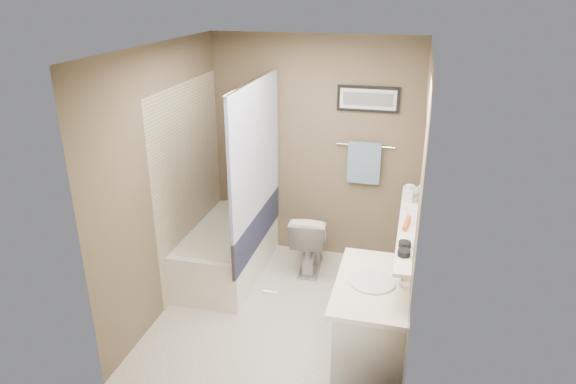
% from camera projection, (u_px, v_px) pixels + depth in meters
% --- Properties ---
extents(ground, '(2.50, 2.50, 0.00)m').
position_uv_depth(ground, '(284.00, 311.00, 4.80)').
color(ground, silver).
rests_on(ground, ground).
extents(ceiling, '(2.20, 2.50, 0.04)m').
position_uv_depth(ceiling, '(283.00, 50.00, 3.90)').
color(ceiling, silver).
rests_on(ceiling, wall_back).
extents(wall_back, '(2.20, 0.04, 2.40)m').
position_uv_depth(wall_back, '(313.00, 151.00, 5.45)').
color(wall_back, brown).
rests_on(wall_back, ground).
extents(wall_front, '(2.20, 0.04, 2.40)m').
position_uv_depth(wall_front, '(234.00, 264.00, 3.24)').
color(wall_front, brown).
rests_on(wall_front, ground).
extents(wall_left, '(0.04, 2.50, 2.40)m').
position_uv_depth(wall_left, '(167.00, 182.00, 4.59)').
color(wall_left, brown).
rests_on(wall_left, ground).
extents(wall_right, '(0.04, 2.50, 2.40)m').
position_uv_depth(wall_right, '(414.00, 206.00, 4.10)').
color(wall_right, brown).
rests_on(wall_right, ground).
extents(tile_surround, '(0.02, 1.55, 2.00)m').
position_uv_depth(tile_surround, '(191.00, 183.00, 5.12)').
color(tile_surround, '#C5B795').
rests_on(tile_surround, wall_left).
extents(curtain_rod, '(0.02, 1.55, 0.02)m').
position_uv_depth(curtain_rod, '(254.00, 80.00, 4.57)').
color(curtain_rod, silver).
rests_on(curtain_rod, wall_left).
extents(curtain_upper, '(0.03, 1.45, 1.28)m').
position_uv_depth(curtain_upper, '(256.00, 150.00, 4.81)').
color(curtain_upper, white).
rests_on(curtain_upper, curtain_rod).
extents(curtain_lower, '(0.03, 1.45, 0.36)m').
position_uv_depth(curtain_lower, '(258.00, 228.00, 5.12)').
color(curtain_lower, '#242844').
rests_on(curtain_lower, curtain_rod).
extents(mirror, '(0.02, 1.60, 1.00)m').
position_uv_depth(mirror, '(420.00, 162.00, 3.81)').
color(mirror, silver).
rests_on(mirror, wall_right).
extents(shelf, '(0.12, 1.60, 0.03)m').
position_uv_depth(shelf, '(407.00, 224.00, 4.01)').
color(shelf, silver).
rests_on(shelf, wall_right).
extents(towel_bar, '(0.60, 0.02, 0.02)m').
position_uv_depth(towel_bar, '(365.00, 146.00, 5.27)').
color(towel_bar, silver).
rests_on(towel_bar, wall_back).
extents(towel, '(0.34, 0.05, 0.44)m').
position_uv_depth(towel, '(364.00, 163.00, 5.32)').
color(towel, '#9CC8E3').
rests_on(towel, towel_bar).
extents(art_frame, '(0.62, 0.02, 0.26)m').
position_uv_depth(art_frame, '(368.00, 99.00, 5.11)').
color(art_frame, black).
rests_on(art_frame, wall_back).
extents(art_mat, '(0.56, 0.00, 0.20)m').
position_uv_depth(art_mat, '(368.00, 99.00, 5.10)').
color(art_mat, white).
rests_on(art_mat, art_frame).
extents(art_image, '(0.50, 0.00, 0.13)m').
position_uv_depth(art_image, '(368.00, 99.00, 5.09)').
color(art_image, '#595959').
rests_on(art_image, art_mat).
extents(door, '(0.80, 0.02, 2.00)m').
position_uv_depth(door, '(319.00, 304.00, 3.18)').
color(door, silver).
rests_on(door, wall_front).
extents(door_handle, '(0.10, 0.02, 0.02)m').
position_uv_depth(door_handle, '(270.00, 293.00, 3.30)').
color(door_handle, silver).
rests_on(door_handle, door).
extents(bathtub, '(0.70, 1.50, 0.50)m').
position_uv_depth(bathtub, '(230.00, 249.00, 5.41)').
color(bathtub, white).
rests_on(bathtub, ground).
extents(tub_rim, '(0.56, 1.36, 0.02)m').
position_uv_depth(tub_rim, '(228.00, 228.00, 5.31)').
color(tub_rim, white).
rests_on(tub_rim, bathtub).
extents(toilet, '(0.41, 0.67, 0.66)m').
position_uv_depth(toilet, '(310.00, 240.00, 5.43)').
color(toilet, silver).
rests_on(toilet, ground).
extents(vanity, '(0.54, 0.92, 0.80)m').
position_uv_depth(vanity, '(371.00, 333.00, 3.87)').
color(vanity, white).
rests_on(vanity, ground).
extents(countertop, '(0.54, 0.96, 0.04)m').
position_uv_depth(countertop, '(373.00, 285.00, 3.72)').
color(countertop, white).
rests_on(countertop, vanity).
extents(sink_basin, '(0.34, 0.34, 0.01)m').
position_uv_depth(sink_basin, '(372.00, 281.00, 3.71)').
color(sink_basin, silver).
rests_on(sink_basin, countertop).
extents(faucet_spout, '(0.02, 0.02, 0.10)m').
position_uv_depth(faucet_spout, '(401.00, 280.00, 3.65)').
color(faucet_spout, silver).
rests_on(faucet_spout, countertop).
extents(faucet_knob, '(0.05, 0.05, 0.05)m').
position_uv_depth(faucet_knob, '(401.00, 275.00, 3.75)').
color(faucet_knob, white).
rests_on(faucet_knob, countertop).
extents(candle_bowl_near, '(0.09, 0.09, 0.04)m').
position_uv_depth(candle_bowl_near, '(404.00, 253.00, 3.51)').
color(candle_bowl_near, black).
rests_on(candle_bowl_near, shelf).
extents(candle_bowl_far, '(0.09, 0.09, 0.04)m').
position_uv_depth(candle_bowl_far, '(405.00, 244.00, 3.63)').
color(candle_bowl_far, black).
rests_on(candle_bowl_far, shelf).
extents(hair_brush_front, '(0.06, 0.22, 0.04)m').
position_uv_depth(hair_brush_front, '(407.00, 223.00, 3.95)').
color(hair_brush_front, '#CD481C').
rests_on(hair_brush_front, shelf).
extents(pink_comb, '(0.05, 0.16, 0.01)m').
position_uv_depth(pink_comb, '(408.00, 211.00, 4.20)').
color(pink_comb, pink).
rests_on(pink_comb, shelf).
extents(glass_jar, '(0.08, 0.08, 0.10)m').
position_uv_depth(glass_jar, '(410.00, 191.00, 4.49)').
color(glass_jar, silver).
rests_on(glass_jar, shelf).
extents(soap_bottle, '(0.07, 0.08, 0.15)m').
position_uv_depth(soap_bottle, '(409.00, 193.00, 4.37)').
color(soap_bottle, '#999999').
rests_on(soap_bottle, shelf).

